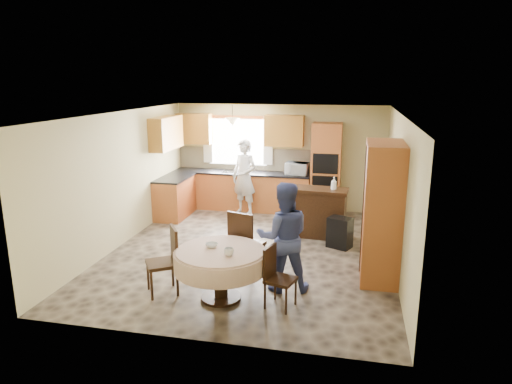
{
  "coord_description": "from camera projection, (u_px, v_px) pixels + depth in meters",
  "views": [
    {
      "loc": [
        1.73,
        -7.67,
        3.08
      ],
      "look_at": [
        0.02,
        0.3,
        1.05
      ],
      "focal_mm": 32.0,
      "sensor_mm": 36.0,
      "label": 1
    }
  ],
  "objects": [
    {
      "name": "base_cab_left",
      "position": [
        175.0,
        198.0,
        10.42
      ],
      "size": [
        0.6,
        1.2,
        0.88
      ],
      "primitive_type": "cube",
      "color": "#CA7336",
      "rests_on": "floor"
    },
    {
      "name": "bottle_sideboard",
      "position": [
        334.0,
        185.0,
        8.88
      ],
      "size": [
        0.14,
        0.14,
        0.31
      ],
      "primitive_type": "imported",
      "rotation": [
        0.0,
        0.0,
        -0.22
      ],
      "color": "silver",
      "rests_on": "sideboard"
    },
    {
      "name": "chair_left",
      "position": [
        167.0,
        257.0,
        6.65
      ],
      "size": [
        0.59,
        0.59,
        0.99
      ],
      "rotation": [
        0.0,
        0.0,
        -1.0
      ],
      "color": "#321B0D",
      "rests_on": "floor"
    },
    {
      "name": "framed_picture",
      "position": [
        394.0,
        169.0,
        8.12
      ],
      "size": [
        0.06,
        0.51,
        0.42
      ],
      "color": "gold",
      "rests_on": "wall_right"
    },
    {
      "name": "base_cab_back",
      "position": [
        242.0,
        191.0,
        11.0
      ],
      "size": [
        3.3,
        0.6,
        0.88
      ],
      "primitive_type": "cube",
      "color": "#CA7336",
      "rests_on": "floor"
    },
    {
      "name": "person_sink",
      "position": [
        244.0,
        177.0,
        10.48
      ],
      "size": [
        0.75,
        0.64,
        1.75
      ],
      "primitive_type": "imported",
      "rotation": [
        0.0,
        0.0,
        -0.42
      ],
      "color": "silver",
      "rests_on": "floor"
    },
    {
      "name": "bowl_sideboard",
      "position": [
        296.0,
        189.0,
        9.07
      ],
      "size": [
        0.22,
        0.22,
        0.05
      ],
      "primitive_type": "imported",
      "rotation": [
        0.0,
        0.0,
        -0.02
      ],
      "color": "#B2B2B2",
      "rests_on": "sideboard"
    },
    {
      "name": "cup_table",
      "position": [
        229.0,
        252.0,
        6.18
      ],
      "size": [
        0.14,
        0.14,
        0.11
      ],
      "primitive_type": "imported",
      "rotation": [
        0.0,
        0.0,
        -0.02
      ],
      "color": "#B2B2B2",
      "rests_on": "dining_table"
    },
    {
      "name": "curtain_left",
      "position": [
        208.0,
        139.0,
        11.11
      ],
      "size": [
        0.22,
        0.02,
        1.15
      ],
      "primitive_type": "cube",
      "color": "white",
      "rests_on": "wall_back"
    },
    {
      "name": "pendant",
      "position": [
        233.0,
        122.0,
        10.43
      ],
      "size": [
        0.36,
        0.36,
        0.18
      ],
      "primitive_type": "cone",
      "rotation": [
        3.14,
        0.0,
        0.0
      ],
      "color": "beige",
      "rests_on": "ceiling"
    },
    {
      "name": "cupboard",
      "position": [
        382.0,
        212.0,
        7.07
      ],
      "size": [
        0.56,
        1.13,
        2.15
      ],
      "primitive_type": "cube",
      "color": "#CA7336",
      "rests_on": "floor"
    },
    {
      "name": "wall_cab_side",
      "position": [
        166.0,
        133.0,
        10.09
      ],
      "size": [
        0.33,
        1.2,
        0.72
      ],
      "primitive_type": "cube",
      "color": "#BA7C2E",
      "rests_on": "wall_left"
    },
    {
      "name": "oven_lower",
      "position": [
        325.0,
        186.0,
        10.21
      ],
      "size": [
        0.56,
        0.01,
        0.45
      ],
      "primitive_type": "cube",
      "color": "black",
      "rests_on": "oven_tower"
    },
    {
      "name": "chair_right",
      "position": [
        276.0,
        274.0,
        6.26
      ],
      "size": [
        0.46,
        0.46,
        0.86
      ],
      "rotation": [
        0.0,
        0.0,
        1.29
      ],
      "color": "#321B0D",
      "rests_on": "floor"
    },
    {
      "name": "space_heater",
      "position": [
        340.0,
        233.0,
        8.5
      ],
      "size": [
        0.51,
        0.44,
        0.58
      ],
      "primitive_type": "cube",
      "rotation": [
        0.0,
        0.0,
        -0.42
      ],
      "color": "black",
      "rests_on": "floor"
    },
    {
      "name": "wall_left",
      "position": [
        122.0,
        179.0,
        8.58
      ],
      "size": [
        0.02,
        6.0,
        2.5
      ],
      "primitive_type": "cube",
      "color": "tan",
      "rests_on": "floor"
    },
    {
      "name": "wall_cab_right",
      "position": [
        284.0,
        131.0,
        10.57
      ],
      "size": [
        0.9,
        0.33,
        0.72
      ],
      "primitive_type": "cube",
      "color": "#BA7C2E",
      "rests_on": "wall_back"
    },
    {
      "name": "microwave",
      "position": [
        297.0,
        169.0,
        10.53
      ],
      "size": [
        0.55,
        0.4,
        0.28
      ],
      "primitive_type": "imported",
      "rotation": [
        0.0,
        0.0,
        -0.11
      ],
      "color": "silver",
      "rests_on": "counter_back"
    },
    {
      "name": "ceiling",
      "position": [
        251.0,
        114.0,
        7.77
      ],
      "size": [
        5.0,
        6.0,
        0.01
      ],
      "primitive_type": "cube",
      "color": "white",
      "rests_on": "wall_back"
    },
    {
      "name": "window",
      "position": [
        238.0,
        142.0,
        11.02
      ],
      "size": [
        1.4,
        0.03,
        1.1
      ],
      "primitive_type": "cube",
      "color": "white",
      "rests_on": "wall_back"
    },
    {
      "name": "wall_cab_left",
      "position": [
        194.0,
        129.0,
        11.02
      ],
      "size": [
        0.85,
        0.33,
        0.72
      ],
      "primitive_type": "cube",
      "color": "#BA7C2E",
      "rests_on": "wall_back"
    },
    {
      "name": "counter_left",
      "position": [
        174.0,
        178.0,
        10.31
      ],
      "size": [
        0.64,
        1.2,
        0.04
      ],
      "primitive_type": "cube",
      "color": "black",
      "rests_on": "base_cab_left"
    },
    {
      "name": "floor",
      "position": [
        251.0,
        251.0,
        8.37
      ],
      "size": [
        5.0,
        6.0,
        0.01
      ],
      "primitive_type": "cube",
      "color": "#71614F",
      "rests_on": "ground"
    },
    {
      "name": "oven_tower",
      "position": [
        326.0,
        170.0,
        10.43
      ],
      "size": [
        0.66,
        0.62,
        2.12
      ],
      "primitive_type": "cube",
      "color": "#CA7336",
      "rests_on": "floor"
    },
    {
      "name": "chair_back",
      "position": [
        244.0,
        240.0,
        7.21
      ],
      "size": [
        0.58,
        0.58,
        1.08
      ],
      "rotation": [
        0.0,
        0.0,
        2.84
      ],
      "color": "#321B0D",
      "rests_on": "floor"
    },
    {
      "name": "person_dining",
      "position": [
        283.0,
        237.0,
        6.68
      ],
      "size": [
        0.93,
        0.8,
        1.65
      ],
      "primitive_type": "imported",
      "rotation": [
        0.0,
        0.0,
        3.38
      ],
      "color": "#39437C",
      "rests_on": "floor"
    },
    {
      "name": "wall_right",
      "position": [
        398.0,
        192.0,
        7.56
      ],
      "size": [
        0.02,
        6.0,
        2.5
      ],
      "primitive_type": "cube",
      "color": "tan",
      "rests_on": "floor"
    },
    {
      "name": "dining_table",
      "position": [
        221.0,
        261.0,
        6.43
      ],
      "size": [
        1.31,
        1.31,
        0.75
      ],
      "color": "#321B0D",
      "rests_on": "floor"
    },
    {
      "name": "wall_back",
      "position": [
        279.0,
        157.0,
        10.92
      ],
      "size": [
        5.0,
        0.02,
        2.5
      ],
      "primitive_type": "cube",
      "color": "tan",
      "rests_on": "floor"
    },
    {
      "name": "bowl_table",
      "position": [
        212.0,
        245.0,
        6.49
      ],
      "size": [
        0.2,
        0.2,
        0.06
      ],
      "primitive_type": "imported",
      "rotation": [
        0.0,
        0.0,
        -0.11
      ],
      "color": "#B2B2B2",
      "rests_on": "dining_table"
    },
    {
      "name": "oven_upper",
      "position": [
        325.0,
        164.0,
        10.09
      ],
      "size": [
        0.56,
        0.01,
        0.45
      ],
      "primitive_type": "cube",
      "color": "black",
      "rests_on": "oven_tower"
    },
    {
      "name": "counter_back",
      "position": [
        241.0,
        173.0,
        10.89
      ],
      "size": [
        3.3,
        0.64,
        0.04
      ],
      "primitive_type": "cube",
      "color": "black",
      "rests_on": "base_cab_back"
    },
    {
      "name": "wall_front",
      "position": [
        194.0,
        243.0,
        5.22
      ],
      "size": [
        5.0,
        0.02,
        2.5
      ],
      "primitive_type": "cube",
      "color": "tan",
      "rests_on": "floor"
    },
    {
      "name": "backsplash",
      "position": [
        244.0,
        159.0,
        11.1
      ],
      "size": [
        3.3,
        0.02,
        0.55
      ],
      "primitive_type": "cube",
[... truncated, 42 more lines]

